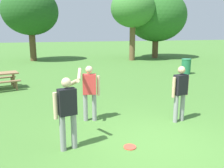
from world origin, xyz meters
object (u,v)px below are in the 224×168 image
object	(u,v)px
person_thrower	(180,90)
tree_far_right	(156,16)
frisbee	(130,147)
person_bystander	(90,89)
trash_can_beside_table	(186,66)
tree_tall_left	(30,12)
person_catcher	(67,108)
tree_broad_center	(133,9)

from	to	relation	value
person_thrower	tree_far_right	bearing A→B (deg)	62.73
tree_far_right	frisbee	bearing A→B (deg)	-121.14
person_bystander	trash_can_beside_table	xyz separation A→B (m)	(7.61, 5.72, -0.48)
tree_far_right	tree_tall_left	bearing A→B (deg)	173.48
person_catcher	frisbee	distance (m)	1.68
person_thrower	tree_broad_center	xyz separation A→B (m)	(4.98, 14.48, 3.66)
person_catcher	trash_can_beside_table	world-z (taller)	person_catcher
tree_broad_center	tree_far_right	distance (m)	3.37
person_catcher	trash_can_beside_table	size ratio (longest dim) A/B	1.71
person_bystander	trash_can_beside_table	world-z (taller)	person_bystander
tree_tall_left	tree_broad_center	distance (m)	9.07
person_thrower	tree_far_right	xyz separation A→B (m)	(8.09, 15.69, 3.18)
trash_can_beside_table	tree_broad_center	world-z (taller)	tree_broad_center
tree_tall_left	tree_broad_center	xyz separation A→B (m)	(8.70, -2.56, 0.27)
tree_far_right	person_catcher	bearing A→B (deg)	-125.01
person_thrower	person_bystander	xyz separation A→B (m)	(-2.45, 0.91, 0.02)
person_thrower	tree_far_right	size ratio (longest dim) A/B	0.25
frisbee	person_thrower	bearing A→B (deg)	26.72
person_catcher	trash_can_beside_table	xyz separation A→B (m)	(8.48, 7.24, -0.48)
person_thrower	frisbee	bearing A→B (deg)	-153.28
person_bystander	trash_can_beside_table	bearing A→B (deg)	36.95
tree_broad_center	person_bystander	bearing A→B (deg)	-118.71
person_catcher	tree_far_right	bearing A→B (deg)	54.99
person_thrower	tree_tall_left	bearing A→B (deg)	102.29
tree_tall_left	person_bystander	bearing A→B (deg)	-85.52
tree_tall_left	tree_far_right	world-z (taller)	tree_far_right
tree_broad_center	tree_far_right	xyz separation A→B (m)	(3.11, 1.21, -0.49)
person_thrower	trash_can_beside_table	world-z (taller)	person_thrower
tree_broad_center	tree_tall_left	bearing A→B (deg)	163.58
person_catcher	person_bystander	size ratio (longest dim) A/B	1.00
person_thrower	trash_can_beside_table	size ratio (longest dim) A/B	1.71
frisbee	trash_can_beside_table	xyz separation A→B (m)	(7.16, 7.64, 0.47)
person_thrower	tree_far_right	world-z (taller)	tree_far_right
trash_can_beside_table	tree_tall_left	xyz separation A→B (m)	(-8.88, 10.40, 3.86)
person_thrower	frisbee	xyz separation A→B (m)	(-2.00, -1.01, -0.93)
person_catcher	tree_tall_left	size ratio (longest dim) A/B	0.25
trash_can_beside_table	tree_tall_left	size ratio (longest dim) A/B	0.15
frisbee	tree_broad_center	distance (m)	17.60
person_thrower	person_catcher	size ratio (longest dim) A/B	1.00
person_catcher	tree_tall_left	xyz separation A→B (m)	(-0.39, 17.64, 3.38)
frisbee	trash_can_beside_table	size ratio (longest dim) A/B	0.30
frisbee	tree_far_right	bearing A→B (deg)	58.86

